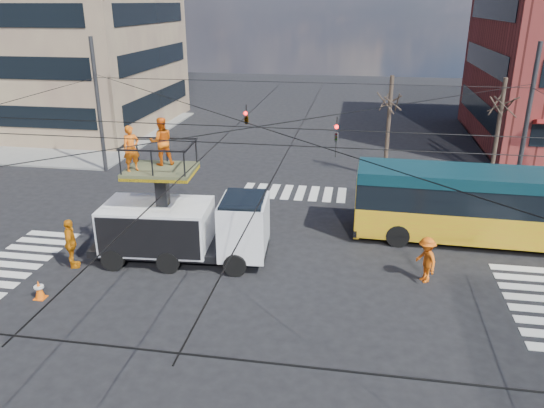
{
  "coord_description": "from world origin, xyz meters",
  "views": [
    {
      "loc": [
        3.37,
        -17.28,
        9.84
      ],
      "look_at": [
        0.19,
        1.63,
        2.5
      ],
      "focal_mm": 35.0,
      "sensor_mm": 36.0,
      "label": 1
    }
  ],
  "objects": [
    {
      "name": "ground",
      "position": [
        0.0,
        0.0,
        0.0
      ],
      "size": [
        120.0,
        120.0,
        0.0
      ],
      "primitive_type": "plane",
      "color": "black",
      "rests_on": "ground"
    },
    {
      "name": "utility_truck",
      "position": [
        -3.28,
        1.27,
        1.95
      ],
      "size": [
        7.15,
        3.06,
        5.72
      ],
      "rotation": [
        0.0,
        0.0,
        0.07
      ],
      "color": "black",
      "rests_on": "ground"
    },
    {
      "name": "overhead_network",
      "position": [
        -0.07,
        0.4,
        4.29
      ],
      "size": [
        24.24,
        24.24,
        8.0
      ],
      "color": "#2D2D30",
      "rests_on": "ground"
    },
    {
      "name": "sidewalk_nw",
      "position": [
        -21.0,
        21.0,
        0.06
      ],
      "size": [
        18.0,
        18.0,
        0.12
      ],
      "primitive_type": "cube",
      "color": "slate",
      "rests_on": "ground"
    },
    {
      "name": "tree_b",
      "position": [
        11.0,
        13.5,
        4.63
      ],
      "size": [
        2.0,
        2.0,
        6.0
      ],
      "color": "#382B21",
      "rests_on": "ground"
    },
    {
      "name": "worker_ground",
      "position": [
        -7.48,
        -0.11,
        1.01
      ],
      "size": [
        0.93,
        1.28,
        2.01
      ],
      "primitive_type": "imported",
      "rotation": [
        0.0,
        0.0,
        2.0
      ],
      "color": "orange",
      "rests_on": "ground"
    },
    {
      "name": "tree_a",
      "position": [
        5.0,
        13.5,
        4.63
      ],
      "size": [
        2.0,
        2.0,
        6.0
      ],
      "color": "#382B21",
      "rests_on": "ground"
    },
    {
      "name": "flagger",
      "position": [
        6.09,
        1.01,
        0.89
      ],
      "size": [
        1.08,
        1.32,
        1.78
      ],
      "primitive_type": "imported",
      "rotation": [
        0.0,
        0.0,
        -1.14
      ],
      "color": "#EB5C0E",
      "rests_on": "ground"
    },
    {
      "name": "city_bus",
      "position": [
        9.6,
        5.01,
        1.73
      ],
      "size": [
        12.48,
        2.92,
        3.2
      ],
      "rotation": [
        0.0,
        0.0,
        -0.03
      ],
      "color": "gold",
      "rests_on": "ground"
    },
    {
      "name": "traffic_cone",
      "position": [
        -7.44,
        -2.53,
        0.35
      ],
      "size": [
        0.36,
        0.36,
        0.71
      ],
      "primitive_type": "cone",
      "color": "#FF5E0A",
      "rests_on": "ground"
    },
    {
      "name": "crosswalks",
      "position": [
        0.0,
        0.0,
        0.01
      ],
      "size": [
        22.4,
        22.4,
        0.02
      ],
      "primitive_type": null,
      "color": "silver",
      "rests_on": "ground"
    }
  ]
}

